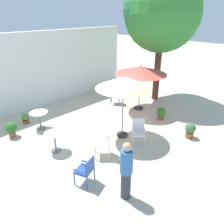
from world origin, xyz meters
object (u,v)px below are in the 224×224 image
object	(u,v)px
potted_plant_2	(11,129)
potted_plant_3	(25,118)
patio_chair_0	(117,94)
patio_umbrella_1	(123,83)
patio_chair_2	(138,130)
cafe_table_1	(55,139)
patio_umbrella_0	(141,71)
cafe_table_0	(39,117)
potted_plant_0	(190,130)
patio_chair_1	(105,142)
shade_tree	(162,13)
standing_person	(126,171)
patio_chair_3	(86,169)
potted_plant_1	(161,113)

from	to	relation	value
potted_plant_2	potted_plant_3	bearing A→B (deg)	39.73
patio_chair_0	potted_plant_3	distance (m)	4.62
patio_umbrella_1	patio_chair_2	bearing A→B (deg)	-86.17
cafe_table_1	patio_umbrella_0	bearing A→B (deg)	2.46
cafe_table_1	patio_chair_2	bearing A→B (deg)	-34.89
cafe_table_0	potted_plant_3	distance (m)	0.96
patio_umbrella_1	potted_plant_0	world-z (taller)	patio_umbrella_1
patio_umbrella_0	patio_chair_1	bearing A→B (deg)	-157.20
patio_umbrella_1	patio_chair_2	size ratio (longest dim) A/B	2.59
shade_tree	cafe_table_1	size ratio (longest dim) A/B	8.71
patio_chair_1	potted_plant_0	world-z (taller)	patio_chair_1
patio_chair_0	cafe_table_0	bearing A→B (deg)	174.82
patio_umbrella_0	potted_plant_2	xyz separation A→B (m)	(-5.60, 1.82, -1.61)
potted_plant_2	cafe_table_0	bearing A→B (deg)	-8.23
cafe_table_0	potted_plant_3	bearing A→B (deg)	104.15
shade_tree	patio_umbrella_1	distance (m)	5.07
cafe_table_1	potted_plant_2	distance (m)	2.15
shade_tree	patio_umbrella_0	size ratio (longest dim) A/B	2.54
patio_chair_1	patio_chair_2	distance (m)	1.44
patio_chair_0	potted_plant_2	xyz separation A→B (m)	(-5.32, 0.54, -0.20)
potted_plant_2	potted_plant_0	bearing A→B (deg)	-45.34
patio_chair_0	standing_person	world-z (taller)	standing_person
patio_umbrella_0	patio_chair_3	xyz separation A→B (m)	(-5.12, -2.23, -1.47)
shade_tree	patio_chair_2	world-z (taller)	shade_tree
cafe_table_0	patio_chair_0	world-z (taller)	patio_chair_0
patio_umbrella_1	standing_person	xyz separation A→B (m)	(-2.22, -2.17, -1.30)
potted_plant_0	potted_plant_1	world-z (taller)	potted_plant_0
standing_person	patio_chair_1	bearing A→B (deg)	63.40
standing_person	potted_plant_2	bearing A→B (deg)	99.67
potted_plant_3	standing_person	size ratio (longest dim) A/B	0.27
patio_chair_1	potted_plant_0	distance (m)	3.46
patio_umbrella_1	cafe_table_1	world-z (taller)	patio_umbrella_1
patio_chair_1	patio_chair_3	size ratio (longest dim) A/B	1.13
patio_chair_1	patio_chair_2	world-z (taller)	patio_chair_1
cafe_table_0	standing_person	world-z (taller)	standing_person
patio_umbrella_0	potted_plant_3	size ratio (longest dim) A/B	5.32
potted_plant_0	potted_plant_1	distance (m)	1.76
patio_chair_0	patio_chair_2	distance (m)	3.86
cafe_table_1	patio_chair_2	world-z (taller)	patio_chair_2
cafe_table_0	patio_chair_3	distance (m)	3.93
standing_person	potted_plant_1	bearing A→B (deg)	22.90
cafe_table_0	potted_plant_2	xyz separation A→B (m)	(-1.11, 0.16, -0.16)
cafe_table_1	potted_plant_0	size ratio (longest dim) A/B	1.17
patio_chair_1	potted_plant_3	world-z (taller)	patio_chair_1
patio_umbrella_1	patio_umbrella_0	bearing A→B (deg)	25.02
patio_chair_0	patio_chair_3	world-z (taller)	patio_chair_0
shade_tree	cafe_table_0	bearing A→B (deg)	167.80
shade_tree	patio_chair_0	bearing A→B (deg)	154.94
shade_tree	patio_chair_1	size ratio (longest dim) A/B	6.46
potted_plant_2	standing_person	world-z (taller)	standing_person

